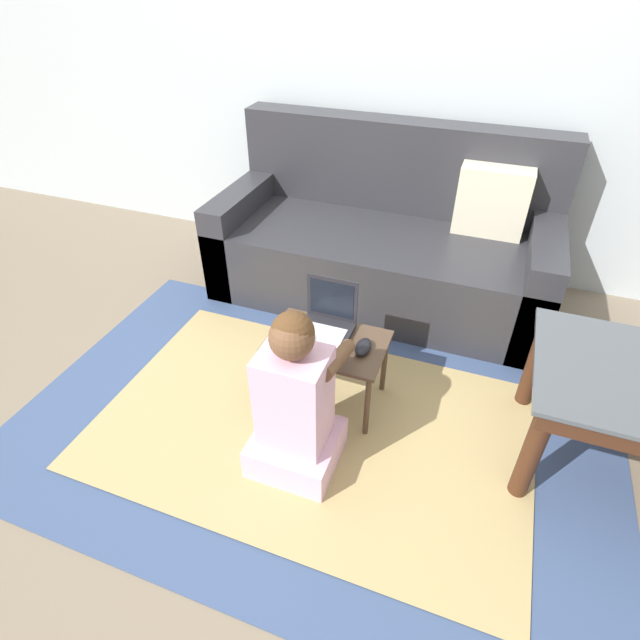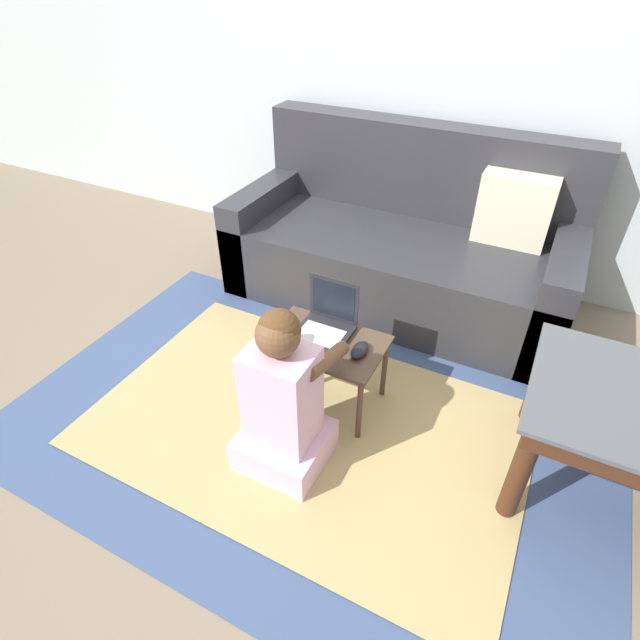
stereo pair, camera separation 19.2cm
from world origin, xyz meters
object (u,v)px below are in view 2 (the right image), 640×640
(computer_mouse, at_px, (360,350))
(person_seated, at_px, (283,403))
(couch, at_px, (403,247))
(laptop, at_px, (325,325))
(laptop_desk, at_px, (325,350))

(computer_mouse, relative_size, person_seated, 0.16)
(couch, xyz_separation_m, person_seated, (0.01, -1.34, 0.00))
(laptop, relative_size, person_seated, 0.31)
(couch, relative_size, laptop_desk, 3.69)
(laptop, xyz_separation_m, person_seated, (0.03, -0.41, -0.07))
(couch, xyz_separation_m, laptop_desk, (0.00, -0.98, -0.01))
(couch, distance_m, laptop, 0.93)
(laptop_desk, height_order, computer_mouse, computer_mouse)
(couch, bearing_deg, laptop_desk, -89.88)
(laptop_desk, height_order, person_seated, person_seated)
(computer_mouse, bearing_deg, laptop_desk, 177.44)
(laptop_desk, xyz_separation_m, person_seated, (0.00, -0.36, 0.01))
(person_seated, bearing_deg, laptop, 94.34)
(couch, bearing_deg, person_seated, -89.71)
(computer_mouse, bearing_deg, laptop, 162.25)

